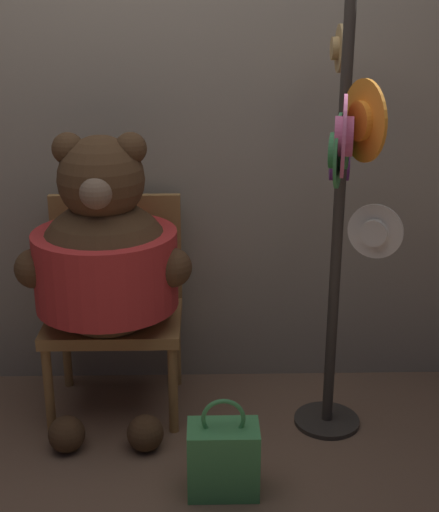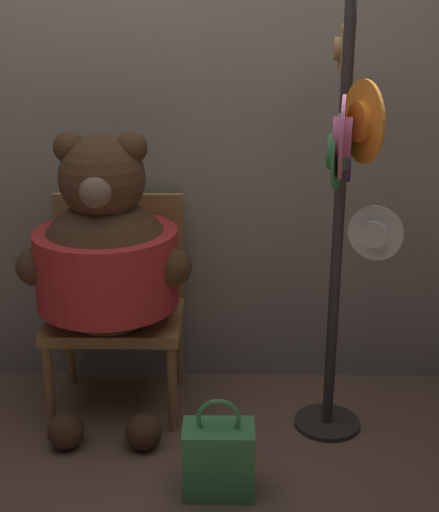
% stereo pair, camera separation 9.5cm
% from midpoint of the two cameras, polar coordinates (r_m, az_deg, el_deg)
% --- Properties ---
extents(ground_plane, '(14.00, 14.00, 0.00)m').
position_cam_midpoint_polar(ground_plane, '(3.03, -3.69, -14.84)').
color(ground_plane, brown).
extents(wall_back, '(8.00, 0.10, 2.49)m').
position_cam_midpoint_polar(wall_back, '(3.18, -3.30, 11.13)').
color(wall_back, gray).
rests_on(wall_back, ground_plane).
extents(chair, '(0.57, 0.46, 0.93)m').
position_cam_midpoint_polar(chair, '(3.16, -7.32, -3.14)').
color(chair, '#9E703D').
rests_on(chair, ground_plane).
extents(teddy_bear, '(0.71, 0.63, 1.25)m').
position_cam_midpoint_polar(teddy_bear, '(2.93, -8.13, -0.22)').
color(teddy_bear, '#4C331E').
rests_on(teddy_bear, ground_plane).
extents(hat_display_rack, '(0.37, 0.61, 1.76)m').
position_cam_midpoint_polar(hat_display_rack, '(2.75, 10.93, 4.68)').
color(hat_display_rack, '#332D28').
rests_on(hat_display_rack, ground_plane).
extents(handbag_on_ground, '(0.26, 0.16, 0.39)m').
position_cam_midpoint_polar(handbag_on_ground, '(2.70, 0.97, -15.87)').
color(handbag_on_ground, '#479E56').
rests_on(handbag_on_ground, ground_plane).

